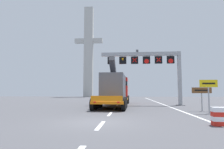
% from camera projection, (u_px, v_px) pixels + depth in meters
% --- Properties ---
extents(ground, '(112.00, 112.00, 0.00)m').
position_uv_depth(ground, '(97.00, 122.00, 10.72)').
color(ground, '#4C4C51').
extents(lane_markings, '(0.20, 42.43, 0.01)m').
position_uv_depth(lane_markings, '(117.00, 105.00, 24.50)').
color(lane_markings, silver).
rests_on(lane_markings, ground).
extents(edge_line_right, '(0.20, 63.00, 0.01)m').
position_uv_depth(edge_line_right, '(169.00, 106.00, 22.11)').
color(edge_line_right, silver).
rests_on(edge_line_right, ground).
extents(overhead_lane_gantry, '(10.17, 0.90, 6.95)m').
position_uv_depth(overhead_lane_gantry, '(150.00, 62.00, 24.70)').
color(overhead_lane_gantry, '#9EA0A5').
rests_on(overhead_lane_gantry, ground).
extents(heavy_haul_truck_orange, '(3.40, 14.13, 5.30)m').
position_uv_depth(heavy_haul_truck_orange, '(116.00, 89.00, 24.36)').
color(heavy_haul_truck_orange, orange).
rests_on(heavy_haul_truck_orange, ground).
extents(exit_sign_yellow, '(1.33, 0.15, 2.57)m').
position_uv_depth(exit_sign_yellow, '(209.00, 88.00, 15.08)').
color(exit_sign_yellow, '#9EA0A5').
rests_on(exit_sign_yellow, ground).
extents(tourist_info_sign_brown, '(1.64, 0.15, 2.02)m').
position_uv_depth(tourist_info_sign_brown, '(202.00, 93.00, 16.83)').
color(tourist_info_sign_brown, '#9EA0A5').
rests_on(tourist_info_sign_brown, ground).
extents(crash_barrier_striped, '(1.04, 0.58, 0.90)m').
position_uv_depth(crash_barrier_striped, '(223.00, 117.00, 9.59)').
color(crash_barrier_striped, red).
rests_on(crash_barrier_striped, ground).
extents(bridge_pylon_distant, '(9.00, 2.00, 29.17)m').
position_uv_depth(bridge_pylon_distant, '(89.00, 50.00, 63.56)').
color(bridge_pylon_distant, '#B7B7B2').
rests_on(bridge_pylon_distant, ground).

